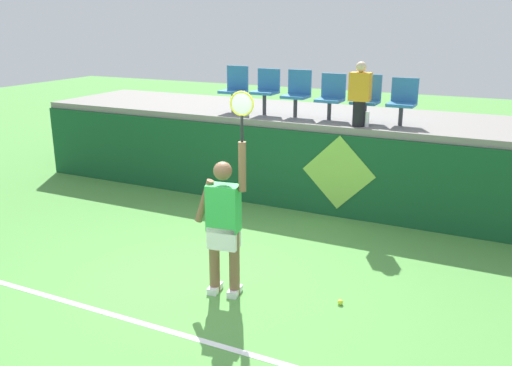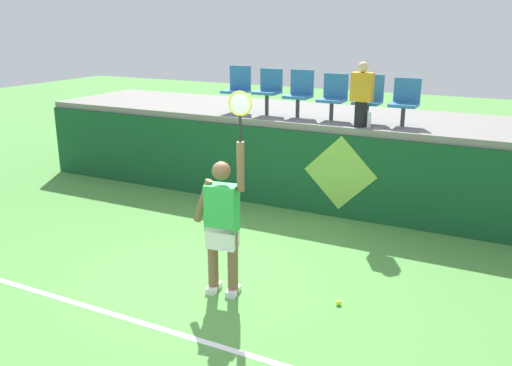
% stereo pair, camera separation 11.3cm
% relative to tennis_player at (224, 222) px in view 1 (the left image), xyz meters
% --- Properties ---
extents(ground_plane, '(40.00, 40.00, 0.00)m').
position_rel_tennis_player_xyz_m(ground_plane, '(-0.33, 0.08, -0.94)').
color(ground_plane, '#519342').
extents(court_back_wall, '(11.45, 0.20, 1.43)m').
position_rel_tennis_player_xyz_m(court_back_wall, '(-0.33, 3.30, -0.22)').
color(court_back_wall, '#144C28').
rests_on(court_back_wall, ground_plane).
extents(spectator_platform, '(11.45, 2.42, 0.12)m').
position_rel_tennis_player_xyz_m(spectator_platform, '(-0.33, 4.46, 0.55)').
color(spectator_platform, gray).
rests_on(spectator_platform, court_back_wall).
extents(court_baseline_stripe, '(10.31, 0.08, 0.01)m').
position_rel_tennis_player_xyz_m(court_baseline_stripe, '(-0.33, -1.03, -0.93)').
color(court_baseline_stripe, white).
rests_on(court_baseline_stripe, ground_plane).
extents(tennis_player, '(0.75, 0.31, 2.49)m').
position_rel_tennis_player_xyz_m(tennis_player, '(0.00, 0.00, 0.00)').
color(tennis_player, white).
rests_on(tennis_player, ground_plane).
extents(tennis_ball, '(0.07, 0.07, 0.07)m').
position_rel_tennis_player_xyz_m(tennis_ball, '(1.37, 0.34, -0.90)').
color(tennis_ball, '#D1E533').
rests_on(tennis_ball, ground_plane).
extents(water_bottle, '(0.07, 0.07, 0.25)m').
position_rel_tennis_player_xyz_m(water_bottle, '(0.76, 3.47, 0.74)').
color(water_bottle, white).
rests_on(water_bottle, spectator_platform).
extents(stadium_chair_0, '(0.44, 0.42, 0.86)m').
position_rel_tennis_player_xyz_m(stadium_chair_0, '(-1.92, 3.90, 1.08)').
color(stadium_chair_0, '#38383D').
rests_on(stadium_chair_0, spectator_platform).
extents(stadium_chair_1, '(0.44, 0.42, 0.83)m').
position_rel_tennis_player_xyz_m(stadium_chair_1, '(-1.27, 3.89, 1.08)').
color(stadium_chair_1, '#38383D').
rests_on(stadium_chair_1, spectator_platform).
extents(stadium_chair_2, '(0.44, 0.42, 0.83)m').
position_rel_tennis_player_xyz_m(stadium_chair_2, '(-0.65, 3.90, 1.06)').
color(stadium_chair_2, '#38383D').
rests_on(stadium_chair_2, spectator_platform).
extents(stadium_chair_3, '(0.44, 0.42, 0.79)m').
position_rel_tennis_player_xyz_m(stadium_chair_3, '(-0.01, 3.90, 1.03)').
color(stadium_chair_3, '#38383D').
rests_on(stadium_chair_3, spectator_platform).
extents(stadium_chair_4, '(0.44, 0.42, 0.80)m').
position_rel_tennis_player_xyz_m(stadium_chair_4, '(0.61, 3.90, 1.04)').
color(stadium_chair_4, '#38383D').
rests_on(stadium_chair_4, spectator_platform).
extents(stadium_chair_5, '(0.44, 0.42, 0.77)m').
position_rel_tennis_player_xyz_m(stadium_chair_5, '(1.23, 3.89, 1.03)').
color(stadium_chair_5, '#38383D').
rests_on(stadium_chair_5, spectator_platform).
extents(spectator_0, '(0.34, 0.20, 1.05)m').
position_rel_tennis_player_xyz_m(spectator_0, '(0.61, 3.46, 1.15)').
color(spectator_0, black).
rests_on(spectator_0, spectator_platform).
extents(wall_signage_mount, '(1.27, 0.01, 1.42)m').
position_rel_tennis_player_xyz_m(wall_signage_mount, '(0.40, 3.20, -0.94)').
color(wall_signage_mount, '#144C28').
rests_on(wall_signage_mount, ground_plane).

